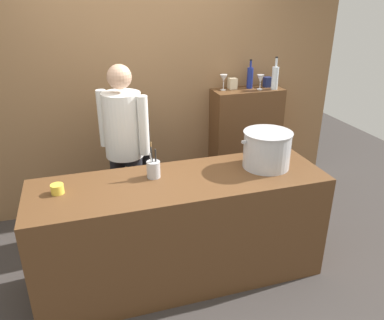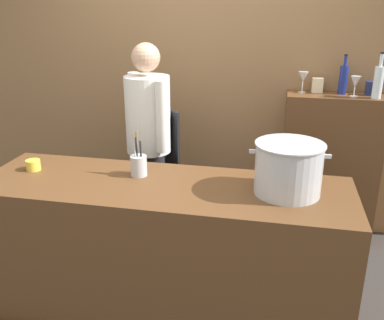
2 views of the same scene
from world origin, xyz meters
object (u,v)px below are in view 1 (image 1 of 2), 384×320
object	(u,v)px
wine_bottle_cobalt	(250,77)
spice_tin_cream	(232,83)
wine_bottle_clear	(275,77)
wine_glass_wide	(224,79)
stockpot_large	(267,149)
utensil_crock	(153,169)
wine_glass_short	(260,79)
spice_tin_navy	(267,82)
chef	(125,142)
butter_jar	(57,189)

from	to	relation	value
wine_bottle_cobalt	spice_tin_cream	bearing A→B (deg)	170.75
wine_bottle_clear	wine_glass_wide	world-z (taller)	wine_bottle_clear
stockpot_large	wine_bottle_cobalt	world-z (taller)	wine_bottle_cobalt
utensil_crock	wine_bottle_cobalt	bearing A→B (deg)	40.70
wine_bottle_clear	wine_bottle_cobalt	size ratio (longest dim) A/B	1.11
utensil_crock	wine_glass_short	xyz separation A→B (m)	(1.39, 1.03, 0.39)
utensil_crock	spice_tin_cream	bearing A→B (deg)	45.87
utensil_crock	wine_bottle_clear	bearing A→B (deg)	33.07
wine_bottle_clear	spice_tin_navy	world-z (taller)	wine_bottle_clear
chef	spice_tin_navy	size ratio (longest dim) A/B	15.50
butter_jar	wine_glass_short	world-z (taller)	wine_glass_short
wine_glass_wide	wine_glass_short	size ratio (longest dim) A/B	1.05
utensil_crock	spice_tin_navy	bearing A→B (deg)	36.47
chef	wine_bottle_clear	world-z (taller)	chef
spice_tin_navy	stockpot_large	bearing A→B (deg)	-116.85
chef	butter_jar	size ratio (longest dim) A/B	18.04
wine_bottle_cobalt	spice_tin_navy	size ratio (longest dim) A/B	2.86
spice_tin_cream	utensil_crock	bearing A→B (deg)	-134.13
stockpot_large	wine_glass_short	world-z (taller)	wine_glass_short
stockpot_large	wine_bottle_cobalt	distance (m)	1.31
stockpot_large	wine_bottle_clear	distance (m)	1.29
chef	spice_tin_navy	world-z (taller)	chef
wine_glass_wide	chef	bearing A→B (deg)	-156.79
stockpot_large	chef	bearing A→B (deg)	145.52
stockpot_large	spice_tin_navy	bearing A→B (deg)	63.15
spice_tin_cream	spice_tin_navy	size ratio (longest dim) A/B	1.06
butter_jar	wine_glass_short	distance (m)	2.39
wine_glass_short	spice_tin_navy	xyz separation A→B (m)	(0.13, 0.09, -0.06)
wine_bottle_clear	wine_bottle_cobalt	distance (m)	0.26
wine_glass_short	spice_tin_navy	size ratio (longest dim) A/B	1.47
utensil_crock	wine_bottle_clear	distance (m)	1.88
chef	wine_glass_wide	distance (m)	1.30
utensil_crock	butter_jar	distance (m)	0.71
stockpot_large	spice_tin_navy	distance (m)	1.37
stockpot_large	wine_glass_short	bearing A→B (deg)	66.88
stockpot_large	wine_glass_wide	distance (m)	1.25
chef	wine_bottle_cobalt	distance (m)	1.57
wine_bottle_clear	spice_tin_cream	world-z (taller)	wine_bottle_clear
utensil_crock	wine_glass_short	world-z (taller)	wine_glass_short
wine_glass_wide	butter_jar	bearing A→B (deg)	-145.42
butter_jar	wine_bottle_cobalt	bearing A→B (deg)	30.37
chef	wine_glass_short	size ratio (longest dim) A/B	10.55
wine_glass_short	wine_bottle_cobalt	bearing A→B (deg)	129.72
wine_bottle_clear	wine_glass_short	size ratio (longest dim) A/B	2.16
utensil_crock	butter_jar	bearing A→B (deg)	-175.73
stockpot_large	butter_jar	bearing A→B (deg)	179.12
butter_jar	wine_bottle_clear	size ratio (longest dim) A/B	0.27
utensil_crock	wine_bottle_cobalt	size ratio (longest dim) A/B	0.93
butter_jar	spice_tin_cream	world-z (taller)	spice_tin_cream
wine_glass_short	stockpot_large	bearing A→B (deg)	-113.12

